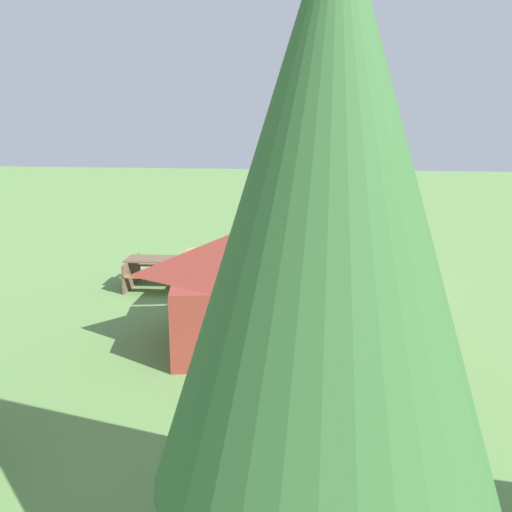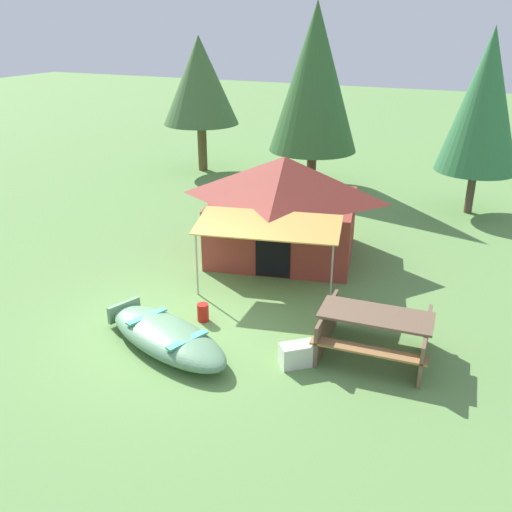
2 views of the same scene
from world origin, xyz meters
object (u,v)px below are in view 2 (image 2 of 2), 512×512
object	(u,v)px
picnic_table	(375,329)
fuel_can	(203,312)
beached_rowboat	(166,336)
canvas_cabin_tent	(284,205)
pine_tree_back_left	(200,81)
pine_tree_back_right	(485,101)
cooler_box	(298,355)
pine_tree_far_center	(315,78)

from	to	relation	value
picnic_table	fuel_can	distance (m)	3.22
beached_rowboat	fuel_can	xyz separation A→B (m)	(0.12, 1.08, -0.05)
canvas_cabin_tent	beached_rowboat	bearing A→B (deg)	-93.50
canvas_cabin_tent	pine_tree_back_left	xyz separation A→B (m)	(-5.79, 6.35, 1.97)
picnic_table	pine_tree_back_left	bearing A→B (deg)	132.00
beached_rowboat	picnic_table	world-z (taller)	picnic_table
fuel_can	pine_tree_back_right	distance (m)	10.13
canvas_cabin_tent	fuel_can	distance (m)	3.79
fuel_can	picnic_table	bearing A→B (deg)	3.28
canvas_cabin_tent	pine_tree_back_left	bearing A→B (deg)	132.34
cooler_box	pine_tree_back_left	world-z (taller)	pine_tree_back_left
cooler_box	beached_rowboat	bearing A→B (deg)	-169.13
cooler_box	pine_tree_far_center	xyz separation A→B (m)	(-3.34, 10.22, 3.32)
beached_rowboat	pine_tree_far_center	size ratio (longest dim) A/B	0.52
canvas_cabin_tent	pine_tree_far_center	size ratio (longest dim) A/B	0.80
beached_rowboat	cooler_box	world-z (taller)	beached_rowboat
pine_tree_back_right	cooler_box	bearing A→B (deg)	-100.81
fuel_can	pine_tree_far_center	bearing A→B (deg)	97.10
beached_rowboat	canvas_cabin_tent	size ratio (longest dim) A/B	0.65
cooler_box	pine_tree_back_right	size ratio (longest dim) A/B	0.11
canvas_cabin_tent	pine_tree_back_right	size ratio (longest dim) A/B	0.91
pine_tree_back_left	pine_tree_far_center	bearing A→B (deg)	-5.21
pine_tree_back_left	pine_tree_back_right	world-z (taller)	pine_tree_back_right
picnic_table	pine_tree_back_right	xyz separation A→B (m)	(0.75, 8.64, 2.69)
cooler_box	fuel_can	size ratio (longest dim) A/B	1.65
fuel_can	pine_tree_far_center	xyz separation A→B (m)	(-1.19, 9.58, 3.34)
pine_tree_back_right	pine_tree_far_center	bearing A→B (deg)	171.66
canvas_cabin_tent	cooler_box	size ratio (longest dim) A/B	8.15
beached_rowboat	fuel_can	size ratio (longest dim) A/B	8.74
beached_rowboat	picnic_table	xyz separation A→B (m)	(3.32, 1.26, 0.27)
pine_tree_back_right	picnic_table	bearing A→B (deg)	-94.95
cooler_box	pine_tree_far_center	distance (m)	11.25
cooler_box	pine_tree_back_right	world-z (taller)	pine_tree_back_right
picnic_table	canvas_cabin_tent	bearing A→B (deg)	131.35
picnic_table	pine_tree_far_center	size ratio (longest dim) A/B	0.34
canvas_cabin_tent	pine_tree_back_right	xyz separation A→B (m)	(3.78, 5.20, 1.94)
beached_rowboat	pine_tree_back_left	size ratio (longest dim) A/B	0.64
picnic_table	fuel_can	bearing A→B (deg)	-176.72
pine_tree_back_left	pine_tree_back_right	size ratio (longest dim) A/B	0.93
canvas_cabin_tent	cooler_box	xyz separation A→B (m)	(1.97, -4.27, -1.05)
beached_rowboat	pine_tree_back_right	world-z (taller)	pine_tree_back_right
picnic_table	cooler_box	distance (m)	1.37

